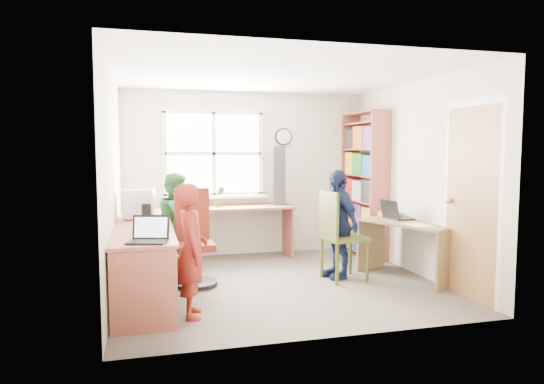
# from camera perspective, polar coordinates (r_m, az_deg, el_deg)

# --- Properties ---
(room) EXTENTS (3.64, 3.44, 2.44)m
(room) POSITION_cam_1_polar(r_m,az_deg,el_deg) (5.65, 0.50, 1.56)
(room) COLOR #4E453D
(room) RESTS_ON ground
(l_desk) EXTENTS (2.38, 2.95, 0.75)m
(l_desk) POSITION_cam_1_polar(r_m,az_deg,el_deg) (5.19, -12.69, -7.38)
(l_desk) COLOR #A55442
(l_desk) RESTS_ON ground
(right_desk) EXTENTS (0.97, 1.31, 0.69)m
(right_desk) POSITION_cam_1_polar(r_m,az_deg,el_deg) (6.10, 15.70, -5.17)
(right_desk) COLOR olive
(right_desk) RESTS_ON ground
(bookshelf) EXTENTS (0.30, 1.02, 2.10)m
(bookshelf) POSITION_cam_1_polar(r_m,az_deg,el_deg) (7.26, 10.80, 0.53)
(bookshelf) COLOR #A55442
(bookshelf) RESTS_ON ground
(swivel_chair) EXTENTS (0.54, 0.54, 1.10)m
(swivel_chair) POSITION_cam_1_polar(r_m,az_deg,el_deg) (5.70, -9.18, -6.01)
(swivel_chair) COLOR black
(swivel_chair) RESTS_ON ground
(wooden_chair) EXTENTS (0.51, 0.51, 1.07)m
(wooden_chair) POSITION_cam_1_polar(r_m,az_deg,el_deg) (5.82, 7.80, -4.71)
(wooden_chair) COLOR #404A18
(wooden_chair) RESTS_ON ground
(crt_monitor) EXTENTS (0.38, 0.34, 0.34)m
(crt_monitor) POSITION_cam_1_polar(r_m,az_deg,el_deg) (5.88, -15.36, -1.36)
(crt_monitor) COLOR silver
(crt_monitor) RESTS_ON l_desk
(laptop_left) EXTENTS (0.39, 0.35, 0.23)m
(laptop_left) POSITION_cam_1_polar(r_m,az_deg,el_deg) (4.40, -14.27, -5.00)
(laptop_left) COLOR black
(laptop_left) RESTS_ON l_desk
(laptop_right) EXTENTS (0.33, 0.38, 0.24)m
(laptop_right) POSITION_cam_1_polar(r_m,az_deg,el_deg) (6.27, 14.25, -2.58)
(laptop_right) COLOR black
(laptop_right) RESTS_ON right_desk
(speaker_a) EXTENTS (0.10, 0.10, 0.19)m
(speaker_a) POSITION_cam_1_polar(r_m,az_deg,el_deg) (5.69, -14.57, -2.33)
(speaker_a) COLOR black
(speaker_a) RESTS_ON l_desk
(speaker_b) EXTENTS (0.10, 0.10, 0.17)m
(speaker_b) POSITION_cam_1_polar(r_m,az_deg,el_deg) (6.17, -14.93, -1.90)
(speaker_b) COLOR black
(speaker_b) RESTS_ON l_desk
(cd_tower) EXTENTS (0.20, 0.18, 0.86)m
(cd_tower) POSITION_cam_1_polar(r_m,az_deg,el_deg) (7.06, 0.84, 1.93)
(cd_tower) COLOR black
(cd_tower) RESTS_ON l_desk
(game_box) EXTENTS (0.33, 0.33, 0.05)m
(game_box) POSITION_cam_1_polar(r_m,az_deg,el_deg) (6.52, 13.70, -2.55)
(game_box) COLOR red
(game_box) RESTS_ON right_desk
(paper_a) EXTENTS (0.28, 0.33, 0.00)m
(paper_a) POSITION_cam_1_polar(r_m,az_deg,el_deg) (5.02, -14.51, -4.38)
(paper_a) COLOR silver
(paper_a) RESTS_ON l_desk
(paper_b) EXTENTS (0.25, 0.34, 0.00)m
(paper_b) POSITION_cam_1_polar(r_m,az_deg,el_deg) (5.83, 16.95, -3.75)
(paper_b) COLOR silver
(paper_b) RESTS_ON right_desk
(potted_plant) EXTENTS (0.16, 0.14, 0.29)m
(potted_plant) POSITION_cam_1_polar(r_m,az_deg,el_deg) (6.88, -6.24, -0.55)
(potted_plant) COLOR #2E7531
(potted_plant) RESTS_ON l_desk
(person_red) EXTENTS (0.32, 0.47, 1.25)m
(person_red) POSITION_cam_1_polar(r_m,az_deg,el_deg) (4.58, -9.44, -6.81)
(person_red) COLOR maroon
(person_red) RESTS_ON ground
(person_green) EXTENTS (0.63, 0.72, 1.27)m
(person_green) POSITION_cam_1_polar(r_m,az_deg,el_deg) (6.22, -11.10, -3.61)
(person_green) COLOR #2A692E
(person_green) RESTS_ON ground
(person_navy) EXTENTS (0.46, 0.82, 1.32)m
(person_navy) POSITION_cam_1_polar(r_m,az_deg,el_deg) (5.94, 7.69, -3.74)
(person_navy) COLOR #131D3D
(person_navy) RESTS_ON ground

